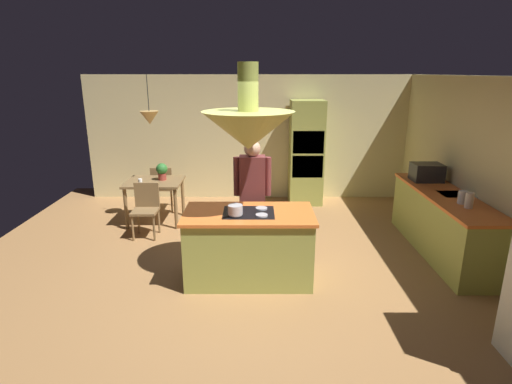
# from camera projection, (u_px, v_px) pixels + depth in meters

# --- Properties ---
(ground) EXTENTS (8.16, 8.16, 0.00)m
(ground) POSITION_uv_depth(u_px,v_px,m) (249.00, 271.00, 5.55)
(ground) COLOR #9E7042
(wall_back) EXTENTS (6.80, 0.10, 2.55)m
(wall_back) POSITION_uv_depth(u_px,v_px,m) (251.00, 138.00, 8.49)
(wall_back) COLOR beige
(wall_back) RESTS_ON ground
(wall_right) EXTENTS (0.10, 7.20, 2.55)m
(wall_right) POSITION_uv_depth(u_px,v_px,m) (486.00, 173.00, 5.57)
(wall_right) COLOR beige
(wall_right) RESTS_ON ground
(kitchen_island) EXTENTS (1.64, 0.88, 0.93)m
(kitchen_island) POSITION_uv_depth(u_px,v_px,m) (248.00, 246.00, 5.23)
(kitchen_island) COLOR #A0A84C
(kitchen_island) RESTS_ON ground
(counter_run_right) EXTENTS (0.73, 2.53, 0.91)m
(counter_run_right) POSITION_uv_depth(u_px,v_px,m) (442.00, 223.00, 6.00)
(counter_run_right) COLOR #A0A84C
(counter_run_right) RESTS_ON ground
(oven_tower) EXTENTS (0.66, 0.62, 2.08)m
(oven_tower) POSITION_uv_depth(u_px,v_px,m) (306.00, 153.00, 8.17)
(oven_tower) COLOR #A0A84C
(oven_tower) RESTS_ON ground
(dining_table) EXTENTS (0.97, 0.82, 0.76)m
(dining_table) POSITION_uv_depth(u_px,v_px,m) (154.00, 187.00, 7.18)
(dining_table) COLOR brown
(dining_table) RESTS_ON ground
(person_at_island) EXTENTS (0.53, 0.23, 1.70)m
(person_at_island) POSITION_uv_depth(u_px,v_px,m) (252.00, 191.00, 5.76)
(person_at_island) COLOR tan
(person_at_island) RESTS_ON ground
(range_hood) EXTENTS (1.10, 1.10, 1.00)m
(range_hood) POSITION_uv_depth(u_px,v_px,m) (248.00, 128.00, 4.80)
(range_hood) COLOR #A0A84C
(pendant_light_over_table) EXTENTS (0.32, 0.32, 0.82)m
(pendant_light_over_table) POSITION_uv_depth(u_px,v_px,m) (149.00, 118.00, 6.84)
(pendant_light_over_table) COLOR #E0B266
(chair_facing_island) EXTENTS (0.40, 0.40, 0.87)m
(chair_facing_island) POSITION_uv_depth(u_px,v_px,m) (145.00, 206.00, 6.62)
(chair_facing_island) COLOR brown
(chair_facing_island) RESTS_ON ground
(chair_by_back_wall) EXTENTS (0.40, 0.40, 0.87)m
(chair_by_back_wall) POSITION_uv_depth(u_px,v_px,m) (162.00, 185.00, 7.83)
(chair_by_back_wall) COLOR brown
(chair_by_back_wall) RESTS_ON ground
(potted_plant_on_table) EXTENTS (0.20, 0.20, 0.30)m
(potted_plant_on_table) POSITION_uv_depth(u_px,v_px,m) (161.00, 171.00, 7.17)
(potted_plant_on_table) COLOR #99382D
(potted_plant_on_table) RESTS_ON dining_table
(cup_on_table) EXTENTS (0.07, 0.07, 0.09)m
(cup_on_table) POSITION_uv_depth(u_px,v_px,m) (140.00, 181.00, 6.94)
(cup_on_table) COLOR white
(cup_on_table) RESTS_ON dining_table
(canister_flour) EXTENTS (0.10, 0.10, 0.21)m
(canister_flour) POSITION_uv_depth(u_px,v_px,m) (469.00, 200.00, 5.24)
(canister_flour) COLOR silver
(canister_flour) RESTS_ON counter_run_right
(canister_sugar) EXTENTS (0.11, 0.11, 0.18)m
(canister_sugar) POSITION_uv_depth(u_px,v_px,m) (462.00, 197.00, 5.42)
(canister_sugar) COLOR silver
(canister_sugar) RESTS_ON counter_run_right
(microwave_on_counter) EXTENTS (0.46, 0.36, 0.28)m
(microwave_on_counter) POSITION_uv_depth(u_px,v_px,m) (426.00, 172.00, 6.55)
(microwave_on_counter) COLOR #232326
(microwave_on_counter) RESTS_ON counter_run_right
(cooking_pot_on_cooktop) EXTENTS (0.18, 0.18, 0.12)m
(cooking_pot_on_cooktop) POSITION_uv_depth(u_px,v_px,m) (235.00, 210.00, 4.95)
(cooking_pot_on_cooktop) COLOR #B2B2B7
(cooking_pot_on_cooktop) RESTS_ON kitchen_island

